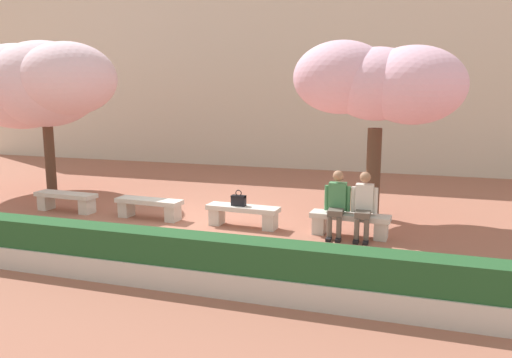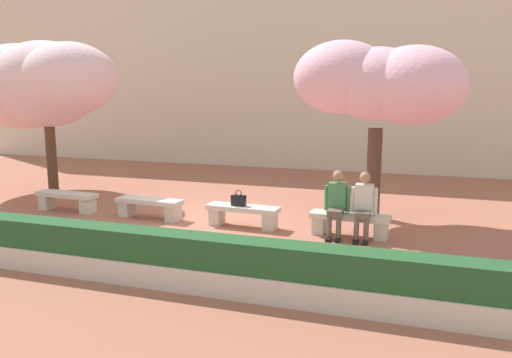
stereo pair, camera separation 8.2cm
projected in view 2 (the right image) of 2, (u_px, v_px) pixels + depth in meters
The scene contains 12 objects.
ground_plane at pixel (195, 222), 10.84m from camera, with size 100.00×100.00×0.00m, color #9E604C.
building_facade at pixel (304, 45), 19.54m from camera, with size 28.00×4.00×9.19m, color beige.
stone_bench_west_end at pixel (67, 199), 11.83m from camera, with size 1.57×0.49×0.45m.
stone_bench_near_west at pixel (149, 206), 11.13m from camera, with size 1.57×0.49×0.45m.
stone_bench_center at pixel (243, 213), 10.44m from camera, with size 1.57×0.49×0.45m.
stone_bench_near_east at pixel (350, 222), 9.74m from camera, with size 1.57×0.49×0.45m.
person_seated_left at pixel (337, 201), 9.71m from camera, with size 0.51×0.69×1.29m.
person_seated_right at pixel (364, 203), 9.54m from camera, with size 0.51×0.68×1.29m.
handbag at pixel (239, 200), 10.41m from camera, with size 0.30×0.15×0.34m.
cherry_tree_main at pixel (379, 83), 10.66m from camera, with size 3.66×2.35×3.90m.
cherry_tree_secondary at pixel (41, 84), 13.62m from camera, with size 4.72×3.27×4.15m.
planter_hedge_foreground at pixel (100, 252), 7.64m from camera, with size 11.77×0.50×0.80m.
Camera 2 is at (4.59, -9.55, 2.80)m, focal length 35.00 mm.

